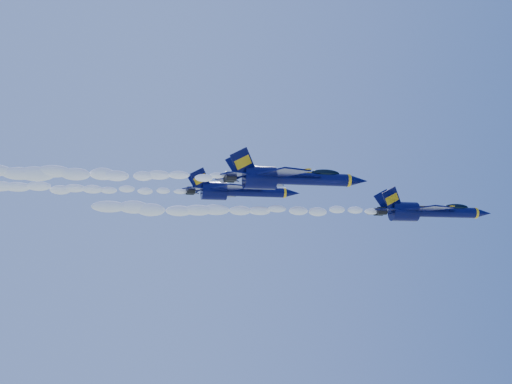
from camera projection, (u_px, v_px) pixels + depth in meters
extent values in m
cylinder|color=#070938|center=(446.00, 212.00, 88.83)|extent=(7.99, 1.33, 1.33)
ellipsoid|color=#070938|center=(404.00, 212.00, 87.62)|extent=(1.38, 2.40, 5.68)
cone|color=#070938|center=(483.00, 213.00, 89.94)|extent=(2.31, 1.33, 1.33)
cylinder|color=yellow|center=(475.00, 213.00, 89.71)|extent=(0.31, 1.38, 1.38)
ellipsoid|color=black|center=(456.00, 207.00, 89.25)|extent=(3.20, 1.04, 0.88)
cube|color=yellow|center=(456.00, 209.00, 89.21)|extent=(3.73, 0.89, 0.16)
cube|color=#070938|center=(429.00, 208.00, 84.54)|extent=(4.76, 5.64, 0.16)
cube|color=#070938|center=(404.00, 214.00, 91.40)|extent=(4.76, 5.64, 0.16)
cube|color=yellow|center=(438.00, 208.00, 84.82)|extent=(2.14, 4.45, 0.09)
cube|color=yellow|center=(413.00, 214.00, 91.68)|extent=(2.14, 4.45, 0.09)
cube|color=#070938|center=(392.00, 199.00, 86.48)|extent=(2.89, 0.91, 3.11)
cube|color=#070938|center=(386.00, 201.00, 88.28)|extent=(2.89, 0.91, 3.11)
cylinder|color=black|center=(382.00, 211.00, 86.38)|extent=(1.07, 0.98, 0.98)
cylinder|color=black|center=(378.00, 212.00, 87.50)|extent=(1.07, 0.98, 0.98)
cube|color=yellow|center=(426.00, 206.00, 88.35)|extent=(9.76, 0.31, 0.07)
ellipsoid|color=white|center=(243.00, 210.00, 83.21)|extent=(33.36, 1.61, 1.45)
cylinder|color=#070938|center=(311.00, 179.00, 89.26)|extent=(9.54, 1.59, 1.59)
ellipsoid|color=#070938|center=(259.00, 178.00, 87.81)|extent=(1.65, 2.86, 6.78)
cone|color=#070938|center=(358.00, 181.00, 90.59)|extent=(2.76, 1.59, 1.59)
cylinder|color=yellow|center=(348.00, 180.00, 90.31)|extent=(0.37, 1.65, 1.65)
ellipsoid|color=black|center=(325.00, 173.00, 89.76)|extent=(3.82, 1.24, 1.05)
cube|color=yellow|center=(325.00, 176.00, 89.71)|extent=(4.45, 1.06, 0.19)
cube|color=#070938|center=(283.00, 172.00, 84.13)|extent=(5.68, 6.73, 0.19)
cube|color=#070938|center=(267.00, 183.00, 92.33)|extent=(5.68, 6.73, 0.19)
cube|color=yellow|center=(295.00, 172.00, 84.47)|extent=(2.56, 5.31, 0.11)
cube|color=yellow|center=(278.00, 182.00, 92.66)|extent=(2.56, 5.31, 0.11)
cube|color=#070938|center=(243.00, 162.00, 86.46)|extent=(3.45, 1.09, 3.72)
cube|color=#070938|center=(239.00, 166.00, 88.61)|extent=(3.45, 1.09, 3.72)
cylinder|color=black|center=(231.00, 176.00, 86.34)|extent=(1.27, 1.17, 1.17)
cylinder|color=black|center=(229.00, 178.00, 87.67)|extent=(1.27, 1.17, 1.17)
cube|color=yellow|center=(287.00, 172.00, 88.69)|extent=(11.66, 0.37, 0.08)
ellipsoid|color=white|center=(85.00, 174.00, 83.26)|extent=(33.36, 1.92, 1.73)
cylinder|color=#070938|center=(255.00, 192.00, 101.11)|extent=(8.44, 1.41, 1.41)
ellipsoid|color=#070938|center=(214.00, 191.00, 99.83)|extent=(1.46, 2.53, 6.00)
cone|color=#070938|center=(292.00, 193.00, 102.29)|extent=(2.44, 1.41, 1.41)
cylinder|color=yellow|center=(284.00, 193.00, 102.04)|extent=(0.33, 1.46, 1.46)
ellipsoid|color=black|center=(266.00, 187.00, 101.55)|extent=(3.38, 1.10, 0.93)
cube|color=yellow|center=(266.00, 189.00, 101.51)|extent=(3.94, 0.94, 0.17)
cube|color=#070938|center=(231.00, 187.00, 96.57)|extent=(5.03, 5.96, 0.17)
cube|color=#070938|center=(221.00, 195.00, 103.83)|extent=(5.03, 5.96, 0.17)
cube|color=yellow|center=(240.00, 187.00, 96.87)|extent=(2.26, 4.70, 0.09)
cube|color=yellow|center=(230.00, 194.00, 104.12)|extent=(2.26, 4.70, 0.09)
cube|color=#070938|center=(200.00, 179.00, 98.63)|extent=(3.05, 0.97, 3.29)
cube|color=#070938|center=(198.00, 181.00, 100.53)|extent=(3.05, 0.97, 3.29)
cylinder|color=black|center=(191.00, 190.00, 98.52)|extent=(1.13, 1.03, 1.03)
cylinder|color=black|center=(190.00, 191.00, 99.70)|extent=(1.13, 1.03, 1.03)
cube|color=yellow|center=(235.00, 186.00, 100.60)|extent=(10.31, 0.33, 0.08)
ellipsoid|color=white|center=(63.00, 188.00, 95.38)|extent=(33.36, 1.70, 1.53)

